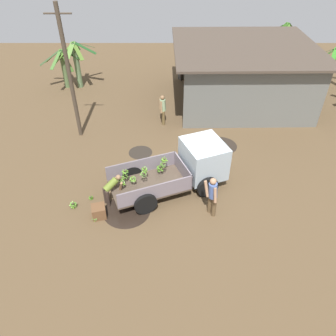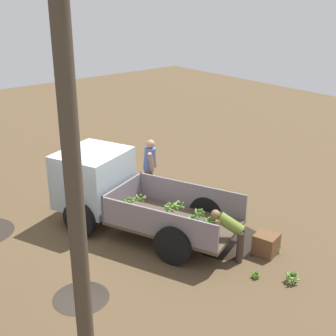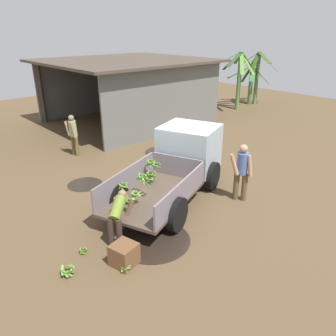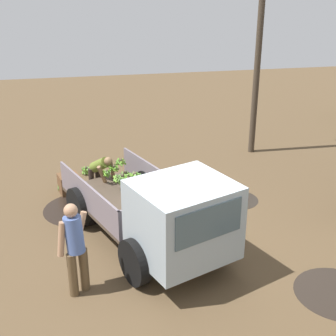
# 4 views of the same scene
# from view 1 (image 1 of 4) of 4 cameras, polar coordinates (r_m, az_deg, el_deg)

# --- Properties ---
(ground) EXTENTS (36.00, 36.00, 0.00)m
(ground) POSITION_cam_1_polar(r_m,az_deg,el_deg) (14.09, 4.26, -1.53)
(ground) COLOR brown
(mud_patch_0) EXTENTS (1.80, 1.80, 0.01)m
(mud_patch_0) POSITION_cam_1_polar(r_m,az_deg,el_deg) (12.65, -7.19, -7.44)
(mud_patch_0) COLOR black
(mud_patch_0) RESTS_ON ground
(mud_patch_1) EXTENTS (1.54, 1.54, 0.01)m
(mud_patch_1) POSITION_cam_1_polar(r_m,az_deg,el_deg) (16.14, 9.22, 3.88)
(mud_patch_1) COLOR #2C241D
(mud_patch_1) RESTS_ON ground
(mud_patch_2) EXTENTS (1.12, 1.12, 0.01)m
(mud_patch_2) POSITION_cam_1_polar(r_m,az_deg,el_deg) (15.52, -4.81, 2.72)
(mud_patch_2) COLOR #2B251E
(mud_patch_2) RESTS_ON ground
(cargo_truck) EXTENTS (4.89, 3.29, 1.86)m
(cargo_truck) POSITION_cam_1_polar(r_m,az_deg,el_deg) (13.15, 4.17, 0.64)
(cargo_truck) COLOR #4D3F32
(cargo_truck) RESTS_ON ground
(warehouse_shed) EXTENTS (7.96, 7.37, 3.23)m
(warehouse_shed) POSITION_cam_1_polar(r_m,az_deg,el_deg) (19.79, 14.49, 17.62)
(warehouse_shed) COLOR slate
(warehouse_shed) RESTS_ON ground
(utility_pole) EXTENTS (1.14, 0.19, 6.19)m
(utility_pole) POSITION_cam_1_polar(r_m,az_deg,el_deg) (15.95, -16.78, 15.25)
(utility_pole) COLOR #43372B
(utility_pole) RESTS_ON ground
(banana_palm_0) EXTENTS (2.57, 2.24, 2.86)m
(banana_palm_0) POSITION_cam_1_polar(r_m,az_deg,el_deg) (21.99, -15.60, 17.14)
(banana_palm_0) COLOR #5B754C
(banana_palm_0) RESTS_ON ground
(banana_palm_2) EXTENTS (2.62, 2.47, 2.37)m
(banana_palm_2) POSITION_cam_1_polar(r_m,az_deg,el_deg) (24.12, 26.68, 15.76)
(banana_palm_2) COLOR #556A35
(banana_palm_2) RESTS_ON ground
(banana_palm_3) EXTENTS (2.06, 2.51, 2.99)m
(banana_palm_3) POSITION_cam_1_polar(r_m,az_deg,el_deg) (26.00, 19.54, 19.90)
(banana_palm_3) COLOR #738450
(banana_palm_3) RESTS_ON ground
(banana_palm_4) EXTENTS (2.51, 2.84, 2.41)m
(banana_palm_4) POSITION_cam_1_polar(r_m,az_deg,el_deg) (22.28, -17.66, 16.39)
(banana_palm_4) COLOR #546D3F
(banana_palm_4) RESTS_ON ground
(person_foreground_visitor) EXTENTS (0.59, 0.60, 1.73)m
(person_foreground_visitor) POSITION_cam_1_polar(r_m,az_deg,el_deg) (11.90, 7.75, -4.63)
(person_foreground_visitor) COLOR brown
(person_foreground_visitor) RESTS_ON ground
(person_worker_loading) EXTENTS (0.83, 0.72, 1.16)m
(person_worker_loading) POSITION_cam_1_polar(r_m,az_deg,el_deg) (12.63, -9.91, -3.45)
(person_worker_loading) COLOR #372A23
(person_worker_loading) RESTS_ON ground
(person_bystander_near_shed) EXTENTS (0.38, 0.69, 1.63)m
(person_bystander_near_shed) POSITION_cam_1_polar(r_m,az_deg,el_deg) (17.27, -0.92, 10.35)
(person_bystander_near_shed) COLOR brown
(person_bystander_near_shed) RESTS_ON ground
(banana_bunch_on_ground_0) EXTENTS (0.21, 0.22, 0.19)m
(banana_bunch_on_ground_0) POSITION_cam_1_polar(r_m,az_deg,el_deg) (12.44, -12.63, -8.56)
(banana_bunch_on_ground_0) COLOR brown
(banana_bunch_on_ground_0) RESTS_ON ground
(banana_bunch_on_ground_1) EXTENTS (0.30, 0.29, 0.24)m
(banana_bunch_on_ground_1) POSITION_cam_1_polar(r_m,az_deg,el_deg) (13.12, -16.18, -6.16)
(banana_bunch_on_ground_1) COLOR #47402E
(banana_bunch_on_ground_1) RESTS_ON ground
(banana_bunch_on_ground_2) EXTENTS (0.19, 0.19, 0.15)m
(banana_bunch_on_ground_2) POSITION_cam_1_polar(r_m,az_deg,el_deg) (13.31, -13.30, -5.05)
(banana_bunch_on_ground_2) COLOR brown
(banana_bunch_on_ground_2) RESTS_ON ground
(banana_bunch_on_ground_3) EXTENTS (0.26, 0.26, 0.21)m
(banana_bunch_on_ground_3) POSITION_cam_1_polar(r_m,az_deg,el_deg) (12.59, -11.93, -7.65)
(banana_bunch_on_ground_3) COLOR brown
(banana_bunch_on_ground_3) RESTS_ON ground
(wooden_crate_0) EXTENTS (0.60, 0.60, 0.49)m
(wooden_crate_0) POSITION_cam_1_polar(r_m,az_deg,el_deg) (12.46, -11.96, -7.42)
(wooden_crate_0) COLOR brown
(wooden_crate_0) RESTS_ON ground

